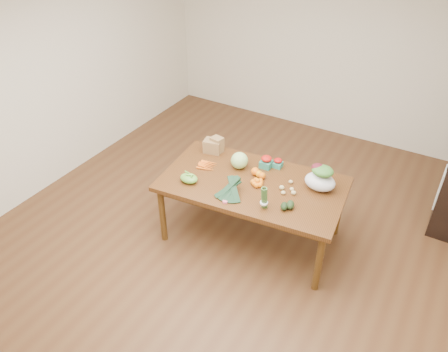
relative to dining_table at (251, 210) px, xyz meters
The scene contains 24 objects.
floor 0.49m from the dining_table, 143.71° to the right, with size 6.00×6.00×0.00m, color brown.
room_walls 1.02m from the dining_table, 143.71° to the right, with size 5.02×6.02×2.70m.
dining_table is the anchor object (origin of this frame).
dish_towel 2.10m from the dining_table, 35.42° to the left, with size 0.02×0.28×0.45m, color white.
paper_bag 0.88m from the dining_table, 155.71° to the left, with size 0.26×0.22×0.19m, color brown, non-canonical shape.
cabbage 0.56m from the dining_table, 146.26° to the left, with size 0.19×0.19×0.19m, color #AFDD7F.
strawberry_basket_a 0.54m from the dining_table, 91.23° to the left, with size 0.12×0.12×0.11m, color red, non-canonical shape.
strawberry_basket_b 0.58m from the dining_table, 75.31° to the left, with size 0.09×0.09×0.09m, color red, non-canonical shape.
orange_a 0.44m from the dining_table, 107.64° to the left, with size 0.09×0.09×0.09m, color orange.
orange_b 0.43m from the dining_table, 85.20° to the left, with size 0.07×0.07×0.07m, color orange.
orange_c 0.43m from the dining_table, 63.97° to the left, with size 0.08×0.08×0.08m, color #E3520D.
mandarin_cluster 0.42m from the dining_table, 20.52° to the right, with size 0.18×0.18×0.09m, color orange, non-canonical shape.
carrots 0.68m from the dining_table, behind, with size 0.22×0.19×0.03m, color orange, non-canonical shape.
snap_pea_bag 0.79m from the dining_table, 150.58° to the right, with size 0.20×0.15×0.09m, color #5D9833.
kale_bunch 0.57m from the dining_table, 104.81° to the right, with size 0.32×0.40×0.16m, color black, non-canonical shape.
asparagus_bundle 0.66m from the dining_table, 48.78° to the right, with size 0.08×0.08×0.25m, color #487A38, non-canonical shape.
potato_a 0.51m from the dining_table, ahead, with size 0.05×0.05×0.05m, color tan.
potato_b 0.53m from the dining_table, ahead, with size 0.05×0.04×0.04m, color tan.
potato_c 0.57m from the dining_table, ahead, with size 0.05×0.04×0.04m, color tan.
potato_d 0.56m from the dining_table, 27.55° to the left, with size 0.05×0.04×0.04m, color tan.
potato_e 0.60m from the dining_table, ahead, with size 0.05×0.05×0.04m, color tan.
avocado_a 0.66m from the dining_table, 27.56° to the right, with size 0.07×0.10×0.07m, color black.
avocado_b 0.68m from the dining_table, 21.14° to the right, with size 0.08×0.11×0.08m, color black.
salad_bag 0.84m from the dining_table, 20.91° to the left, with size 0.32×0.24×0.24m, color silver, non-canonical shape.
Camera 1 is at (1.85, -3.15, 3.41)m, focal length 35.00 mm.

